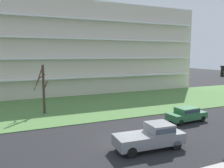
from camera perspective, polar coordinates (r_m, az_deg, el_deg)
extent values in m
plane|color=#232326|center=(19.26, 3.28, -14.52)|extent=(160.00, 160.00, 0.00)
cube|color=#547F42|center=(31.84, -8.00, -5.61)|extent=(80.00, 16.00, 0.08)
cube|color=beige|center=(45.01, -12.99, 8.62)|extent=(52.98, 12.60, 16.52)
cube|color=white|center=(38.57, -11.01, 1.52)|extent=(50.86, 0.90, 0.24)
cube|color=white|center=(38.38, -11.13, 6.43)|extent=(50.86, 0.90, 0.24)
cube|color=white|center=(38.47, -11.26, 11.35)|extent=(50.86, 0.90, 0.24)
cube|color=white|center=(38.84, -11.39, 16.22)|extent=(50.86, 0.90, 0.24)
cylinder|color=#423023|center=(28.27, -17.04, -1.42)|extent=(0.30, 0.30, 6.01)
cylinder|color=#423023|center=(28.46, -17.49, 1.81)|extent=(0.90, 0.39, 0.58)
cylinder|color=#423023|center=(28.47, -18.67, -0.02)|extent=(0.89, 1.64, 1.35)
cylinder|color=#423023|center=(28.41, -18.03, 1.98)|extent=(0.94, 0.95, 1.91)
cylinder|color=#423023|center=(28.40, -16.57, -0.30)|extent=(0.54, 0.72, 1.11)
cube|color=slate|center=(17.83, 9.41, -13.61)|extent=(5.48, 2.24, 0.85)
cube|color=slate|center=(18.01, 11.99, -10.83)|extent=(1.88, 1.92, 0.70)
cube|color=#2D3847|center=(18.01, 11.99, -10.83)|extent=(1.85, 1.96, 0.38)
cylinder|color=black|center=(19.62, 12.97, -13.02)|extent=(0.81, 0.26, 0.80)
cylinder|color=black|center=(18.27, 16.14, -14.70)|extent=(0.81, 0.26, 0.80)
cylinder|color=black|center=(17.94, 2.48, -14.84)|extent=(0.81, 0.26, 0.80)
cylinder|color=black|center=(16.45, 5.00, -17.01)|extent=(0.81, 0.26, 0.80)
cube|color=#2D6B3D|center=(25.72, 18.49, -7.65)|extent=(4.49, 2.03, 0.70)
cube|color=#2D6B3D|center=(25.57, 18.54, -6.30)|extent=(2.28, 1.77, 0.55)
cube|color=#2D3847|center=(25.57, 18.54, -6.30)|extent=(2.24, 1.80, 0.30)
cylinder|color=black|center=(24.23, 17.14, -9.38)|extent=(0.65, 0.25, 0.64)
cylinder|color=black|center=(25.36, 14.67, -8.54)|extent=(0.65, 0.25, 0.64)
cylinder|color=black|center=(26.37, 22.08, -8.23)|extent=(0.65, 0.25, 0.64)
cylinder|color=black|center=(27.41, 19.61, -7.53)|extent=(0.65, 0.25, 0.64)
cube|color=black|center=(21.92, 26.48, 2.77)|extent=(0.28, 0.28, 0.90)
sphere|color=green|center=(21.85, 26.74, 2.05)|extent=(0.20, 0.20, 0.20)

